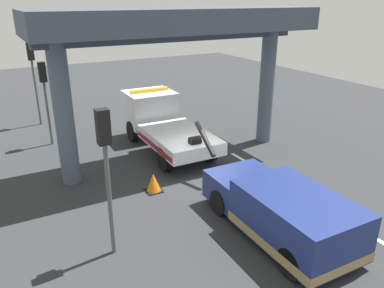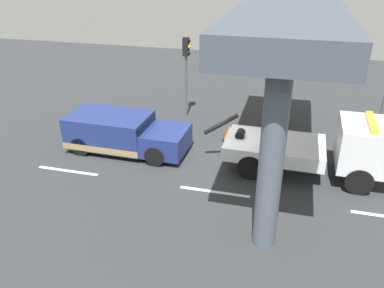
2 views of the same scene
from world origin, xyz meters
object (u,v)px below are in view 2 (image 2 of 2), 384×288
(towed_van_green, at_px, (122,133))
(traffic_light_near, at_px, (186,60))
(tow_truck_white, at_px, (326,147))
(traffic_cone_orange, at_px, (229,133))

(towed_van_green, bearing_deg, traffic_light_near, 70.37)
(tow_truck_white, xyz_separation_m, traffic_cone_orange, (-4.09, 2.22, -0.87))
(tow_truck_white, bearing_deg, traffic_cone_orange, 151.56)
(traffic_light_near, bearing_deg, tow_truck_white, -34.04)
(towed_van_green, height_order, traffic_cone_orange, towed_van_green)
(towed_van_green, xyz_separation_m, traffic_light_near, (1.64, 4.59, 2.23))
(traffic_light_near, bearing_deg, traffic_cone_orange, -41.24)
(tow_truck_white, distance_m, traffic_light_near, 8.42)
(tow_truck_white, relative_size, traffic_cone_orange, 10.32)
(traffic_light_near, distance_m, traffic_cone_orange, 4.50)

